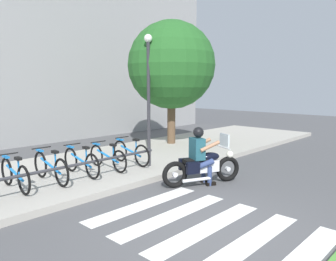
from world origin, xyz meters
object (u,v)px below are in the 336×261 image
Objects in this scene: bike_rack at (78,166)px; motorcycle at (203,166)px; bicycle_4 at (107,157)px; street_lamp at (149,83)px; tree_near_rack at (171,65)px; rider at (200,152)px; bicycle_2 at (50,167)px; bicycle_5 at (131,152)px; bicycle_1 at (15,174)px; bicycle_3 at (81,162)px.

motorcycle is at bearing -39.11° from bike_rack.
bicycle_4 is 0.41× the size of street_lamp.
bicycle_4 is at bearing -160.05° from tree_near_rack.
bike_rack is at bearing 140.58° from rider.
bicycle_5 is (2.47, 0.00, -0.01)m from bicycle_2.
rider is at bearing -85.43° from bicycle_5.
bicycle_1 reaches higher than bicycle_4.
bicycle_5 is 0.35× the size of bike_rack.
bike_rack is at bearing 140.89° from motorcycle.
rider is 0.83× the size of bicycle_2.
bicycle_1 is 0.39× the size of street_lamp.
bicycle_3 is at bearing 53.40° from bike_rack.
street_lamp is at bearing 23.64° from bike_rack.
tree_near_rack is (4.24, 1.54, 2.73)m from bicycle_4.
rider is at bearing 152.63° from motorcycle.
motorcycle is 1.19× the size of bicycle_5.
bicycle_3 is at bearing 127.41° from rider.
bicycle_5 reaches higher than bicycle_1.
bicycle_1 is at bearing -167.08° from tree_near_rack.
street_lamp is at bearing 18.23° from bicycle_3.
bike_rack is (0.41, -0.55, 0.06)m from bicycle_2.
motorcycle is 4.42m from street_lamp.
motorcycle is at bearing -83.89° from bicycle_5.
bicycle_1 is 1.35m from bike_rack.
bike_rack is (-2.25, 1.85, -0.26)m from rider.
bicycle_2 is 0.42× the size of street_lamp.
bicycle_1 is 0.96× the size of bicycle_3.
tree_near_rack is at bearing 12.92° from bicycle_1.
street_lamp is at bearing 12.58° from bicycle_1.
bicycle_3 is 1.65m from bicycle_5.
motorcycle is 3.10m from bicycle_3.
bicycle_2 is at bearing -179.99° from bicycle_3.
bicycle_4 is 0.36× the size of bike_rack.
bicycle_3 is 1.03× the size of bicycle_5.
bicycle_2 is at bearing 138.22° from motorcycle.
street_lamp is (1.55, 3.58, 2.08)m from motorcycle.
bicycle_4 is (-1.08, 2.44, 0.03)m from motorcycle.
bicycle_3 is 0.69m from bike_rack.
bicycle_3 is (-1.84, 2.40, -0.32)m from rider.
bicycle_2 reaches higher than bicycle_5.
bicycle_2 is at bearing -165.10° from street_lamp.
bike_rack is 6.43m from tree_near_rack.
rider is 3.60m from bicycle_2.
bicycle_5 is 2.13m from bike_rack.
bicycle_3 is at bearing 180.00° from bicycle_5.
bicycle_5 is at bearing -147.82° from street_lamp.
bicycle_4 is 0.34× the size of tree_near_rack.
bicycle_3 is 4.17m from street_lamp.
street_lamp reaches higher than bicycle_5.
bicycle_5 is 4.62m from tree_near_rack.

